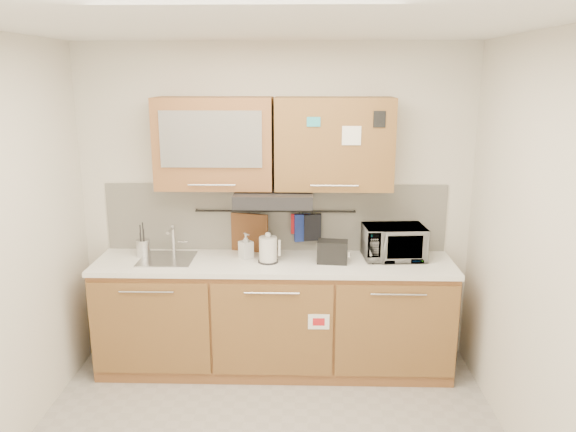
{
  "coord_description": "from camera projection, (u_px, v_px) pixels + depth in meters",
  "views": [
    {
      "loc": [
        0.22,
        -3.0,
        2.35
      ],
      "look_at": [
        0.12,
        1.05,
        1.32
      ],
      "focal_mm": 35.0,
      "sensor_mm": 36.0,
      "label": 1
    }
  ],
  "objects": [
    {
      "name": "dark_pouch",
      "position": [
        312.0,
        227.0,
        4.6
      ],
      "size": [
        0.15,
        0.07,
        0.22
      ],
      "primitive_type": "cube",
      "rotation": [
        0.0,
        0.0,
        0.21
      ],
      "color": "black",
      "rests_on": "utensil_rail"
    },
    {
      "name": "pot_holder",
      "position": [
        299.0,
        224.0,
        4.59
      ],
      "size": [
        0.14,
        0.03,
        0.17
      ],
      "primitive_type": "cube",
      "rotation": [
        0.0,
        0.0,
        -0.07
      ],
      "color": "red",
      "rests_on": "utensil_rail"
    },
    {
      "name": "microwave",
      "position": [
        394.0,
        242.0,
        4.45
      ],
      "size": [
        0.5,
        0.36,
        0.26
      ],
      "primitive_type": "imported",
      "rotation": [
        0.0,
        0.0,
        0.08
      ],
      "color": "#999999",
      "rests_on": "countertop"
    },
    {
      "name": "upper_cabinets",
      "position": [
        273.0,
        143.0,
        4.32
      ],
      "size": [
        1.82,
        0.37,
        0.7
      ],
      "color": "brown",
      "rests_on": "wall_back"
    },
    {
      "name": "base_cabinet",
      "position": [
        274.0,
        321.0,
        4.55
      ],
      "size": [
        2.8,
        0.64,
        0.88
      ],
      "color": "brown",
      "rests_on": "floor"
    },
    {
      "name": "ceiling",
      "position": [
        260.0,
        23.0,
        2.85
      ],
      "size": [
        3.2,
        3.2,
        0.0
      ],
      "primitive_type": "plane",
      "rotation": [
        3.14,
        0.0,
        0.0
      ],
      "color": "white",
      "rests_on": "wall_back"
    },
    {
      "name": "range_hood",
      "position": [
        274.0,
        197.0,
        4.35
      ],
      "size": [
        0.6,
        0.46,
        0.1
      ],
      "primitive_type": "cube",
      "color": "black",
      "rests_on": "upper_cabinets"
    },
    {
      "name": "kettle",
      "position": [
        268.0,
        250.0,
        4.37
      ],
      "size": [
        0.18,
        0.17,
        0.24
      ],
      "rotation": [
        0.0,
        0.0,
        0.29
      ],
      "color": "silver",
      "rests_on": "countertop"
    },
    {
      "name": "toaster",
      "position": [
        332.0,
        252.0,
        4.36
      ],
      "size": [
        0.24,
        0.16,
        0.18
      ],
      "rotation": [
        0.0,
        0.0,
        -0.1
      ],
      "color": "black",
      "rests_on": "countertop"
    },
    {
      "name": "utensil_crock",
      "position": [
        143.0,
        248.0,
        4.51
      ],
      "size": [
        0.14,
        0.14,
        0.28
      ],
      "rotation": [
        0.0,
        0.0,
        -0.38
      ],
      "color": "silver",
      "rests_on": "countertop"
    },
    {
      "name": "soap_bottle",
      "position": [
        246.0,
        246.0,
        4.47
      ],
      "size": [
        0.13,
        0.13,
        0.2
      ],
      "primitive_type": "imported",
      "rotation": [
        0.0,
        0.0,
        0.69
      ],
      "color": "#999999",
      "rests_on": "countertop"
    },
    {
      "name": "utensil_rail",
      "position": [
        275.0,
        211.0,
        4.59
      ],
      "size": [
        1.3,
        0.02,
        0.02
      ],
      "primitive_type": "cylinder",
      "rotation": [
        0.0,
        1.57,
        0.0
      ],
      "color": "black",
      "rests_on": "backsplash"
    },
    {
      "name": "sink",
      "position": [
        167.0,
        259.0,
        4.46
      ],
      "size": [
        0.42,
        0.4,
        0.26
      ],
      "color": "silver",
      "rests_on": "countertop"
    },
    {
      "name": "countertop",
      "position": [
        274.0,
        263.0,
        4.42
      ],
      "size": [
        2.82,
        0.62,
        0.04
      ],
      "primitive_type": "cube",
      "color": "white",
      "rests_on": "base_cabinet"
    },
    {
      "name": "wall_right",
      "position": [
        549.0,
        268.0,
        3.13
      ],
      "size": [
        0.0,
        3.0,
        3.0
      ],
      "primitive_type": "plane",
      "rotation": [
        1.57,
        0.0,
        -1.57
      ],
      "color": "silver",
      "rests_on": "ground"
    },
    {
      "name": "oven_mitt",
      "position": [
        303.0,
        228.0,
        4.6
      ],
      "size": [
        0.14,
        0.07,
        0.23
      ],
      "primitive_type": "cube",
      "rotation": [
        0.0,
        0.0,
        0.29
      ],
      "color": "navy",
      "rests_on": "utensil_rail"
    },
    {
      "name": "backsplash",
      "position": [
        275.0,
        217.0,
        4.64
      ],
      "size": [
        2.8,
        0.02,
        0.56
      ],
      "primitive_type": "cube",
      "color": "silver",
      "rests_on": "countertop"
    },
    {
      "name": "cutting_board",
      "position": [
        250.0,
        237.0,
        4.63
      ],
      "size": [
        0.31,
        0.1,
        0.39
      ],
      "primitive_type": "cube",
      "rotation": [
        0.0,
        0.0,
        -0.25
      ],
      "color": "brown",
      "rests_on": "utensil_rail"
    },
    {
      "name": "wall_back",
      "position": [
        275.0,
        205.0,
        4.62
      ],
      "size": [
        3.2,
        0.0,
        3.2
      ],
      "primitive_type": "plane",
      "rotation": [
        1.57,
        0.0,
        0.0
      ],
      "color": "silver",
      "rests_on": "ground"
    }
  ]
}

